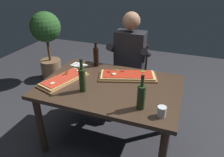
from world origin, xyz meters
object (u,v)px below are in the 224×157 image
(pizza_rectangular_front, at_px, (127,76))
(pizza_rectangular_left, at_px, (64,79))
(oil_bottle_amber, at_px, (82,79))
(diner_chair, at_px, (131,72))
(vinegar_bottle_green, at_px, (141,96))
(potted_plant_corner, at_px, (47,39))
(tumbler_near_camera, at_px, (162,112))
(seated_diner, at_px, (129,59))
(wine_bottle_dark, at_px, (96,56))
(dining_table, at_px, (110,93))

(pizza_rectangular_front, xyz_separation_m, pizza_rectangular_left, (-0.60, -0.31, -0.00))
(oil_bottle_amber, distance_m, diner_chair, 1.13)
(vinegar_bottle_green, xyz_separation_m, potted_plant_corner, (-1.94, 1.39, -0.12))
(pizza_rectangular_left, height_order, potted_plant_corner, potted_plant_corner)
(pizza_rectangular_left, distance_m, tumbler_near_camera, 1.07)
(pizza_rectangular_front, height_order, seated_diner, seated_diner)
(seated_diner, bearing_deg, wine_bottle_dark, -131.32)
(tumbler_near_camera, bearing_deg, vinegar_bottle_green, 164.11)
(potted_plant_corner, bearing_deg, tumbler_near_camera, -34.24)
(pizza_rectangular_front, xyz_separation_m, potted_plant_corner, (-1.67, 0.89, -0.03))
(dining_table, relative_size, diner_chair, 1.61)
(diner_chair, xyz_separation_m, seated_diner, (0.00, -0.12, 0.26))
(dining_table, height_order, pizza_rectangular_front, pizza_rectangular_front)
(vinegar_bottle_green, bearing_deg, pizza_rectangular_left, 167.60)
(vinegar_bottle_green, bearing_deg, wine_bottle_dark, 136.77)
(dining_table, xyz_separation_m, vinegar_bottle_green, (0.38, -0.28, 0.21))
(potted_plant_corner, bearing_deg, wine_bottle_dark, -30.56)
(dining_table, xyz_separation_m, potted_plant_corner, (-1.56, 1.11, 0.09))
(dining_table, height_order, wine_bottle_dark, wine_bottle_dark)
(dining_table, height_order, oil_bottle_amber, oil_bottle_amber)
(dining_table, bearing_deg, tumbler_near_camera, -30.49)
(dining_table, bearing_deg, pizza_rectangular_front, 63.04)
(pizza_rectangular_front, xyz_separation_m, vinegar_bottle_green, (0.26, -0.50, 0.09))
(pizza_rectangular_front, bearing_deg, wine_bottle_dark, 159.89)
(tumbler_near_camera, distance_m, potted_plant_corner, 2.57)
(wine_bottle_dark, relative_size, potted_plant_corner, 0.25)
(pizza_rectangular_front, relative_size, potted_plant_corner, 0.56)
(wine_bottle_dark, xyz_separation_m, potted_plant_corner, (-1.23, 0.73, -0.13))
(oil_bottle_amber, height_order, diner_chair, oil_bottle_amber)
(oil_bottle_amber, distance_m, tumbler_near_camera, 0.78)
(pizza_rectangular_front, height_order, pizza_rectangular_left, same)
(pizza_rectangular_left, bearing_deg, wine_bottle_dark, 71.56)
(pizza_rectangular_left, bearing_deg, pizza_rectangular_front, 27.51)
(seated_diner, bearing_deg, tumbler_near_camera, -61.42)
(diner_chair, xyz_separation_m, potted_plant_corner, (-1.54, 0.26, 0.25))
(vinegar_bottle_green, xyz_separation_m, seated_diner, (-0.40, 1.01, -0.11))
(dining_table, distance_m, potted_plant_corner, 1.92)
(wine_bottle_dark, bearing_deg, dining_table, -49.66)
(pizza_rectangular_front, bearing_deg, seated_diner, 104.68)
(seated_diner, relative_size, potted_plant_corner, 1.12)
(vinegar_bottle_green, bearing_deg, potted_plant_corner, 144.33)
(pizza_rectangular_front, relative_size, wine_bottle_dark, 2.22)
(dining_table, xyz_separation_m, tumbler_near_camera, (0.56, -0.33, 0.13))
(dining_table, height_order, vinegar_bottle_green, vinegar_bottle_green)
(pizza_rectangular_left, xyz_separation_m, oil_bottle_amber, (0.28, -0.11, 0.11))
(dining_table, relative_size, seated_diner, 1.05)
(dining_table, relative_size, wine_bottle_dark, 4.70)
(pizza_rectangular_left, bearing_deg, tumbler_near_camera, -13.02)
(tumbler_near_camera, bearing_deg, seated_diner, 118.58)
(dining_table, distance_m, pizza_rectangular_left, 0.51)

